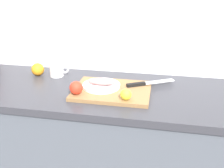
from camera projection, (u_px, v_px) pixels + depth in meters
The scene contains 10 objects.
back_wall at pixel (93, 17), 1.66m from camera, with size 3.20×0.05×2.50m, color white.
kitchen_counter at pixel (84, 152), 1.68m from camera, with size 2.00×0.60×0.90m.
cutting_board at pixel (112, 91), 1.44m from camera, with size 0.42×0.31×0.02m, color olive.
white_plate at pixel (101, 86), 1.46m from camera, with size 0.21×0.21×0.01m, color white.
fish_fillet at pixel (101, 81), 1.45m from camera, with size 0.16×0.07×0.04m, color tan.
chef_knife at pixel (145, 83), 1.48m from camera, with size 0.27×0.16×0.02m.
lemon_0 at pixel (126, 95), 1.30m from camera, with size 0.06×0.06×0.06m, color yellow.
tomato_0 at pixel (76, 88), 1.36m from camera, with size 0.07×0.07×0.07m, color red.
coffee_mug_0 at pixel (57, 69), 1.66m from camera, with size 0.13×0.09×0.09m.
orange_2 at pixel (38, 69), 1.67m from camera, with size 0.08×0.08×0.08m, color orange.
Camera 1 is at (0.44, -1.32, 1.50)m, focal length 41.97 mm.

